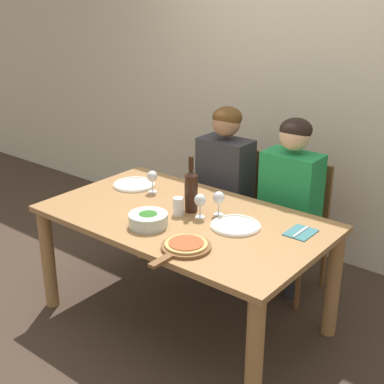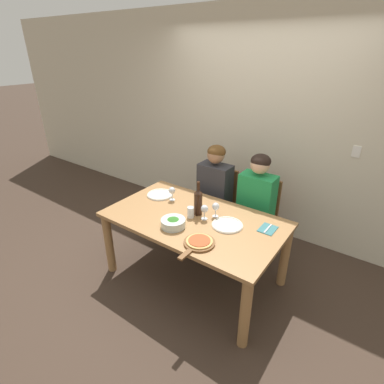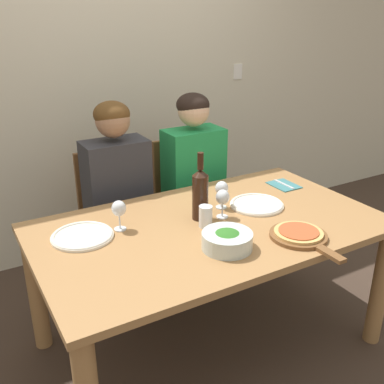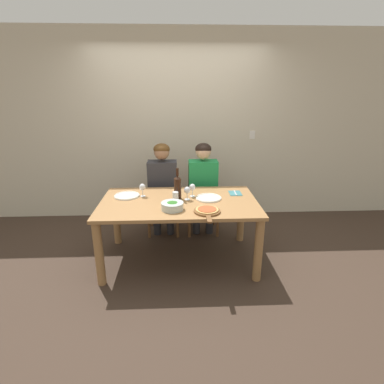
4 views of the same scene
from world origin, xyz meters
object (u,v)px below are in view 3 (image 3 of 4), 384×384
(chair_left, at_px, (114,215))
(dinner_plate_left, at_px, (82,236))
(wine_glass_centre, at_px, (223,198))
(fork_on_napkin, at_px, (284,185))
(wine_glass_right, at_px, (222,190))
(chair_right, at_px, (187,199))
(water_tumbler, at_px, (206,216))
(wine_bottle, at_px, (200,193))
(broccoli_bowl, at_px, (227,240))
(pizza_on_board, at_px, (300,235))
(dinner_plate_right, at_px, (257,204))
(wine_glass_left, at_px, (119,210))
(person_woman, at_px, (118,183))
(person_man, at_px, (195,169))

(chair_left, height_order, dinner_plate_left, chair_left)
(wine_glass_centre, bearing_deg, fork_on_napkin, 17.97)
(wine_glass_right, relative_size, wine_glass_centre, 1.00)
(chair_right, height_order, water_tumbler, chair_right)
(chair_right, xyz_separation_m, wine_bottle, (-0.34, -0.73, 0.37))
(chair_right, bearing_deg, wine_bottle, -114.61)
(dinner_plate_left, xyz_separation_m, fork_on_napkin, (1.26, 0.04, -0.01))
(wine_glass_centre, bearing_deg, broccoli_bowl, -119.81)
(wine_bottle, height_order, water_tumbler, wine_bottle)
(chair_left, distance_m, broccoli_bowl, 1.10)
(wine_glass_centre, bearing_deg, pizza_on_board, -63.08)
(wine_bottle, distance_m, water_tumbler, 0.13)
(dinner_plate_right, height_order, wine_glass_left, wine_glass_left)
(pizza_on_board, relative_size, wine_glass_centre, 2.70)
(pizza_on_board, xyz_separation_m, wine_glass_centre, (-0.19, 0.37, 0.09))
(dinner_plate_left, height_order, water_tumbler, water_tumbler)
(broccoli_bowl, bearing_deg, chair_right, 69.72)
(person_woman, bearing_deg, chair_right, 11.36)
(chair_left, bearing_deg, wine_glass_left, -107.14)
(water_tumbler, bearing_deg, person_woman, 103.77)
(broccoli_bowl, bearing_deg, wine_glass_left, 130.03)
(person_man, relative_size, water_tumbler, 11.41)
(wine_glass_left, xyz_separation_m, wine_glass_centre, (0.50, -0.13, 0.00))
(dinner_plate_right, bearing_deg, pizza_on_board, -97.61)
(broccoli_bowl, distance_m, wine_glass_centre, 0.33)
(dinner_plate_left, xyz_separation_m, water_tumbler, (0.56, -0.19, 0.04))
(chair_right, height_order, fork_on_napkin, chair_right)
(chair_left, bearing_deg, pizza_on_board, -66.76)
(dinner_plate_left, height_order, dinner_plate_right, same)
(person_man, height_order, water_tumbler, person_man)
(pizza_on_board, bearing_deg, water_tumbler, 134.50)
(wine_bottle, xyz_separation_m, pizza_on_board, (0.29, -0.41, -0.12))
(chair_left, bearing_deg, water_tumbler, -77.97)
(wine_glass_right, bearing_deg, dinner_plate_left, 176.97)
(pizza_on_board, bearing_deg, chair_right, 87.86)
(dinner_plate_right, xyz_separation_m, wine_glass_left, (-0.74, 0.11, 0.10))
(water_tumbler, bearing_deg, broccoli_bowl, -97.53)
(chair_right, height_order, person_woman, person_woman)
(chair_left, relative_size, person_woman, 0.73)
(chair_right, height_order, wine_glass_centre, chair_right)
(chair_right, xyz_separation_m, broccoli_bowl, (-0.39, -1.06, 0.27))
(dinner_plate_right, bearing_deg, person_woman, 130.15)
(dinner_plate_left, height_order, wine_glass_left, wine_glass_left)
(dinner_plate_right, xyz_separation_m, wine_glass_right, (-0.18, 0.08, 0.10))
(wine_glass_left, xyz_separation_m, fork_on_napkin, (1.08, 0.05, -0.10))
(wine_glass_left, bearing_deg, dinner_plate_left, 176.75)
(broccoli_bowl, distance_m, wine_glass_right, 0.45)
(dinner_plate_right, height_order, wine_glass_right, wine_glass_right)
(person_man, bearing_deg, broccoli_bowl, -112.36)
(chair_left, distance_m, chair_right, 0.54)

